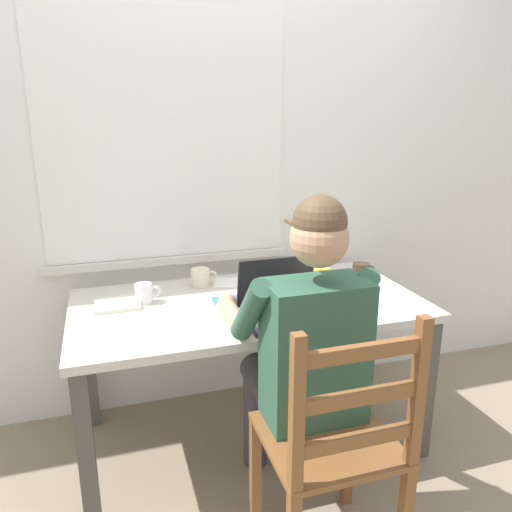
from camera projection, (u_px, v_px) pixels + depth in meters
ground_plane at (249, 437)px, 2.40m from camera, size 8.00×8.00×0.00m
back_wall at (220, 155)px, 2.47m from camera, size 6.00×0.08×2.60m
desk at (248, 319)px, 2.22m from camera, size 1.52×0.79×0.70m
seated_person at (303, 346)px, 1.79m from camera, size 0.50×0.60×1.26m
wooden_chair at (335, 447)px, 1.60m from camera, size 0.42×0.42×0.96m
laptop at (282, 304)px, 2.03m from camera, size 0.33×0.28×0.23m
computer_mouse at (352, 309)px, 2.07m from camera, size 0.06×0.10×0.03m
coffee_mug_white at (201, 278)px, 2.38m from camera, size 0.13×0.09×0.09m
coffee_mug_dark at (361, 272)px, 2.45m from camera, size 0.12×0.08×0.09m
coffee_mug_spare at (144, 293)px, 2.17m from camera, size 0.11×0.07×0.09m
book_stack_main at (308, 276)px, 2.39m from camera, size 0.18×0.15×0.09m
paper_pile_near_laptop at (233, 283)px, 2.43m from camera, size 0.22×0.20×0.01m
paper_pile_back_corner at (117, 304)px, 2.14m from camera, size 0.19×0.16×0.02m
landscape_photo_print at (227, 300)px, 2.22m from camera, size 0.13×0.09×0.00m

